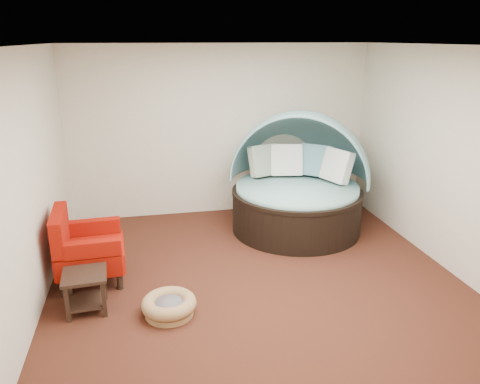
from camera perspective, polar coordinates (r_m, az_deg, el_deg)
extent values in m
plane|color=#451F13|center=(5.99, 1.94, -10.42)|extent=(5.00, 5.00, 0.00)
plane|color=beige|center=(7.84, -2.31, 7.43)|extent=(5.00, 0.00, 5.00)
plane|color=beige|center=(3.25, 12.86, -9.28)|extent=(5.00, 0.00, 5.00)
plane|color=beige|center=(5.45, -24.37, 0.88)|extent=(0.00, 5.00, 5.00)
plane|color=beige|center=(6.51, 24.03, 3.58)|extent=(0.00, 5.00, 5.00)
plane|color=white|center=(5.25, 2.28, 17.44)|extent=(5.00, 5.00, 0.00)
cylinder|color=black|center=(7.34, 6.85, -2.36)|extent=(2.62, 2.62, 0.61)
cylinder|color=black|center=(7.24, 6.95, 0.05)|extent=(2.65, 2.65, 0.06)
cylinder|color=#7DB3AA|center=(7.22, 6.96, 0.38)|extent=(2.48, 2.48, 0.13)
cube|color=#35624D|center=(7.54, 3.00, 3.87)|extent=(0.57, 0.45, 0.53)
cube|color=white|center=(7.58, 5.67, 3.89)|extent=(0.55, 0.37, 0.53)
cube|color=#6198A8|center=(7.62, 9.22, 3.81)|extent=(0.57, 0.54, 0.53)
cube|color=white|center=(7.37, 11.73, 3.16)|extent=(0.45, 0.58, 0.53)
cylinder|color=brown|center=(5.33, -8.61, -14.23)|extent=(0.64, 0.64, 0.06)
torus|color=brown|center=(5.28, -8.66, -13.29)|extent=(0.72, 0.72, 0.15)
cylinder|color=#5D595E|center=(5.29, -8.65, -13.48)|extent=(0.43, 0.43, 0.09)
cylinder|color=black|center=(5.94, -20.75, -10.94)|extent=(0.08, 0.08, 0.19)
cylinder|color=black|center=(6.51, -20.26, -8.23)|extent=(0.08, 0.08, 0.19)
cylinder|color=black|center=(5.89, -14.42, -10.52)|extent=(0.08, 0.08, 0.19)
cylinder|color=black|center=(6.46, -14.54, -7.82)|extent=(0.08, 0.08, 0.19)
cube|color=#870005|center=(6.09, -17.71, -7.35)|extent=(0.85, 0.85, 0.28)
cube|color=#870005|center=(5.97, -21.14, -4.30)|extent=(0.19, 0.81, 0.47)
cube|color=#870005|center=(5.67, -17.52, -6.63)|extent=(0.65, 0.16, 0.19)
cube|color=#870005|center=(6.31, -17.32, -4.05)|extent=(0.65, 0.16, 0.19)
cube|color=black|center=(5.42, -18.46, -9.59)|extent=(0.50, 0.50, 0.04)
cube|color=black|center=(5.57, -18.13, -12.48)|extent=(0.44, 0.44, 0.03)
cube|color=black|center=(5.38, -20.31, -12.75)|extent=(0.05, 0.05, 0.41)
cube|color=black|center=(5.71, -20.07, -10.86)|extent=(0.05, 0.05, 0.41)
cube|color=black|center=(5.35, -16.25, -12.47)|extent=(0.05, 0.05, 0.41)
cube|color=black|center=(5.68, -16.26, -10.58)|extent=(0.05, 0.05, 0.41)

